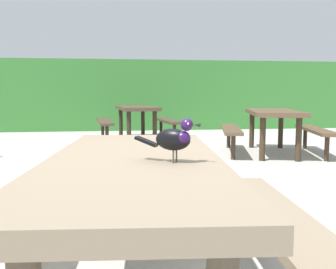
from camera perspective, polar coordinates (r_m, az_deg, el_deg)
The scene contains 5 objects.
hedge_wall at distance 11.35m, azimuth -6.51°, elevation 5.96°, with size 28.00×2.08×1.94m, color #387A33.
picnic_table_foreground at distance 1.73m, azimuth -5.06°, elevation -9.41°, with size 1.82×1.86×0.74m.
bird_grackle at distance 1.53m, azimuth 1.12°, elevation -0.52°, with size 0.26×0.17×0.18m.
picnic_table_mid_left at distance 6.59m, azimuth 15.65°, elevation 1.96°, with size 2.04×2.06×0.74m.
picnic_table_mid_right at distance 8.31m, azimuth -4.82°, elevation 3.02°, with size 1.85×1.88×0.74m.
Camera 1 is at (-0.24, -1.95, 1.02)m, focal length 40.12 mm.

